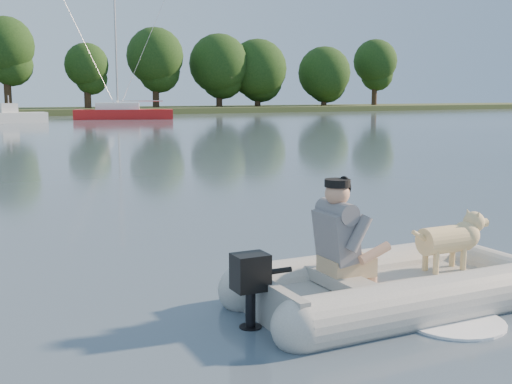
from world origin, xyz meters
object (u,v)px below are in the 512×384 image
man (338,232)px  dog (445,244)px  dinghy (399,245)px  motorboat (12,110)px  sailboat (123,113)px

man → dog: (1.35, -0.04, -0.26)m
dog → dinghy: bearing=-175.4°
dinghy → motorboat: motorboat is taller
dinghy → motorboat: 43.89m
dinghy → dog: (0.65, 0.03, -0.07)m
man → motorboat: 43.85m
dog → motorboat: motorboat is taller
dinghy → sailboat: 48.11m
dog → motorboat: 43.84m
man → motorboat: motorboat is taller
dinghy → man: 0.73m
man → dog: man is taller
dinghy → motorboat: size_ratio=0.92×
dinghy → man: (-0.70, 0.07, 0.19)m
dog → motorboat: (1.08, 43.83, 0.41)m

